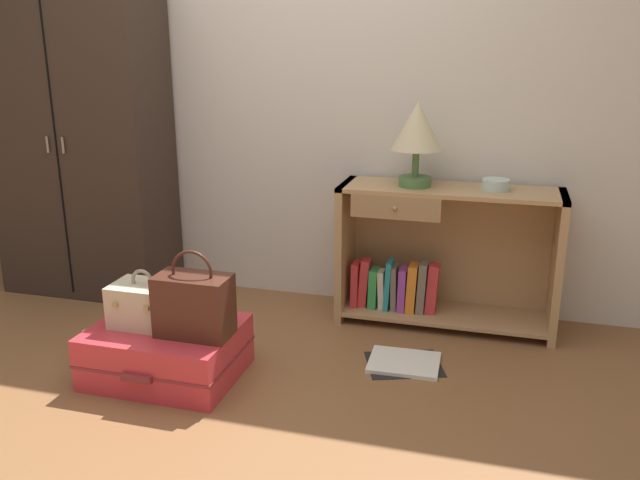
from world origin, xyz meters
TOP-DOWN VIEW (x-y plane):
  - ground_plane at (0.00, 0.00)m, footprint 9.00×9.00m
  - back_wall at (0.00, 1.50)m, footprint 6.40×0.10m
  - wardrobe at (-1.27, 1.20)m, footprint 1.00×0.47m
  - bookshelf at (0.83, 1.26)m, footprint 1.15×0.37m
  - table_lamp at (0.69, 1.24)m, footprint 0.26×0.26m
  - bowl at (1.10, 1.25)m, footprint 0.14×0.14m
  - suitcase_large at (-0.29, 0.30)m, footprint 0.66×0.53m
  - train_case at (-0.39, 0.30)m, footprint 0.28×0.22m
  - handbag at (-0.12, 0.26)m, footprint 0.33×0.18m
  - bottle at (-0.70, 0.29)m, footprint 0.06×0.06m
  - open_book_on_floor at (0.75, 0.70)m, footprint 0.42×0.39m

SIDE VIEW (x-z plane):
  - ground_plane at x=0.00m, z-range 0.00..0.00m
  - open_book_on_floor at x=0.75m, z-range 0.00..0.02m
  - bottle at x=-0.70m, z-range -0.01..0.17m
  - suitcase_large at x=-0.29m, z-range 0.00..0.24m
  - train_case at x=-0.39m, z-range 0.21..0.48m
  - bookshelf at x=0.83m, z-range -0.01..0.74m
  - handbag at x=-0.12m, z-range 0.19..0.58m
  - bowl at x=1.10m, z-range 0.76..0.81m
  - wardrobe at x=-1.27m, z-range 0.00..1.86m
  - table_lamp at x=0.69m, z-range 0.83..1.26m
  - back_wall at x=0.00m, z-range 0.00..2.60m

